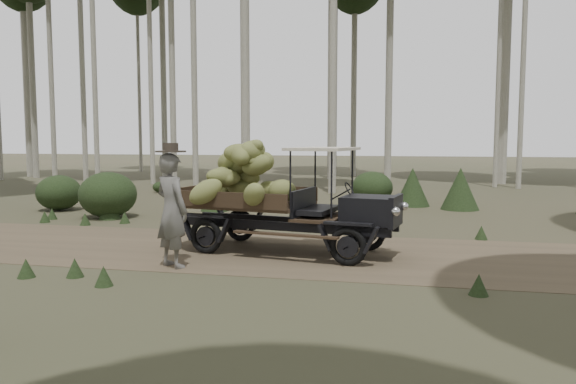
{
  "coord_description": "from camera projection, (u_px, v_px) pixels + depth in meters",
  "views": [
    {
      "loc": [
        3.4,
        -10.2,
        2.14
      ],
      "look_at": [
        1.21,
        -0.0,
        1.14
      ],
      "focal_mm": 35.0,
      "sensor_mm": 36.0,
      "label": 1
    }
  ],
  "objects": [
    {
      "name": "ground",
      "position": [
        227.0,
        250.0,
        10.84
      ],
      "size": [
        120.0,
        120.0,
        0.0
      ],
      "primitive_type": "plane",
      "color": "#473D2B",
      "rests_on": "ground"
    },
    {
      "name": "dirt_track",
      "position": [
        227.0,
        249.0,
        10.84
      ],
      "size": [
        70.0,
        4.0,
        0.01
      ],
      "primitive_type": "cube",
      "color": "brown",
      "rests_on": "ground"
    },
    {
      "name": "banana_truck",
      "position": [
        264.0,
        186.0,
        10.68
      ],
      "size": [
        4.49,
        2.35,
        2.21
      ],
      "rotation": [
        0.0,
        0.0,
        -0.17
      ],
      "color": "black",
      "rests_on": "ground"
    },
    {
      "name": "farmer",
      "position": [
        172.0,
        209.0,
        9.27
      ],
      "size": [
        0.83,
        0.74,
        2.07
      ],
      "rotation": [
        0.0,
        0.0,
        2.61
      ],
      "color": "#5E5B56",
      "rests_on": "ground"
    },
    {
      "name": "undergrowth",
      "position": [
        172.0,
        223.0,
        10.74
      ],
      "size": [
        22.04,
        22.39,
        1.4
      ],
      "color": "#233319",
      "rests_on": "ground"
    }
  ]
}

